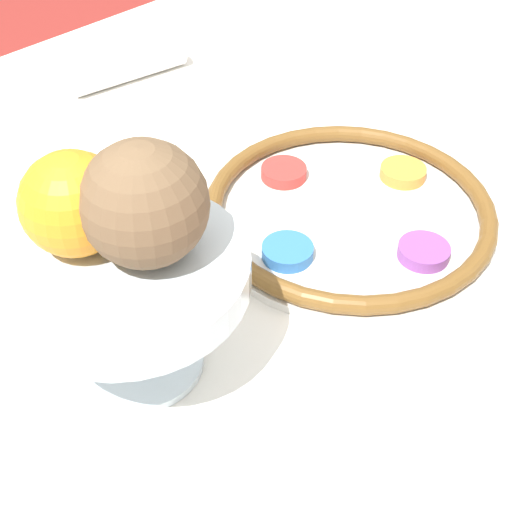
% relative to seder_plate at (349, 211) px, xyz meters
% --- Properties ---
extents(dining_table, '(1.55, 1.06, 0.75)m').
position_rel_seder_plate_xyz_m(dining_table, '(0.07, -0.11, -0.39)').
color(dining_table, white).
rests_on(dining_table, ground_plane).
extents(seder_plate, '(0.33, 0.33, 0.03)m').
position_rel_seder_plate_xyz_m(seder_plate, '(0.00, 0.00, 0.00)').
color(seder_plate, silver).
rests_on(seder_plate, dining_table).
extents(fruit_stand, '(0.20, 0.20, 0.13)m').
position_rel_seder_plate_xyz_m(fruit_stand, '(0.30, -0.00, 0.09)').
color(fruit_stand, silver).
rests_on(fruit_stand, dining_table).
extents(orange_fruit, '(0.09, 0.09, 0.09)m').
position_rel_seder_plate_xyz_m(orange_fruit, '(0.31, -0.04, 0.16)').
color(orange_fruit, orange).
rests_on(orange_fruit, fruit_stand).
extents(coconut, '(0.10, 0.10, 0.10)m').
position_rel_seder_plate_xyz_m(coconut, '(0.28, 0.01, 0.17)').
color(coconut, brown).
rests_on(coconut, fruit_stand).
extents(napkin_roll, '(0.18, 0.07, 0.04)m').
position_rel_seder_plate_xyz_m(napkin_roll, '(-0.03, -0.44, 0.01)').
color(napkin_roll, white).
rests_on(napkin_roll, dining_table).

